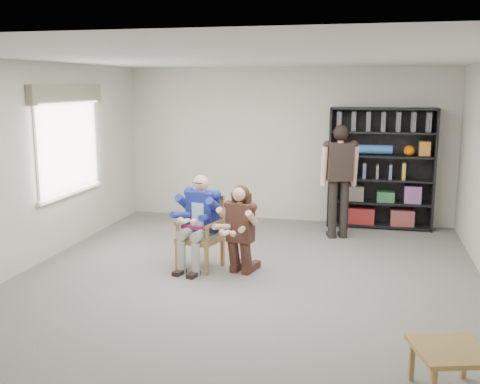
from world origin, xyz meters
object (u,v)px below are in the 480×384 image
(bookshelf, at_px, (381,169))
(standing_man, at_px, (339,183))
(seated_man, at_px, (200,222))
(kneeling_woman, at_px, (239,231))
(armchair, at_px, (200,233))
(side_table, at_px, (450,371))

(bookshelf, xyz_separation_m, standing_man, (-0.66, -0.87, -0.13))
(seated_man, xyz_separation_m, kneeling_woman, (0.58, -0.12, -0.06))
(kneeling_woman, distance_m, bookshelf, 3.55)
(armchair, bearing_deg, kneeling_woman, 2.13)
(bookshelf, relative_size, side_table, 3.68)
(seated_man, height_order, bookshelf, bookshelf)
(seated_man, distance_m, kneeling_woman, 0.59)
(seated_man, bearing_deg, armchair, 0.00)
(armchair, bearing_deg, seated_man, 0.00)
(bookshelf, height_order, side_table, bookshelf)
(armchair, bearing_deg, side_table, -28.01)
(seated_man, bearing_deg, bookshelf, 63.88)
(kneeling_woman, bearing_deg, side_table, -33.01)
(armchair, xyz_separation_m, kneeling_woman, (0.58, -0.12, 0.10))
(standing_man, bearing_deg, side_table, -93.59)
(armchair, xyz_separation_m, seated_man, (0.00, 0.00, 0.15))
(bookshelf, bearing_deg, armchair, -129.94)
(kneeling_woman, bearing_deg, seated_man, -177.87)
(kneeling_woman, relative_size, standing_man, 0.65)
(armchair, distance_m, standing_man, 2.70)
(seated_man, height_order, standing_man, standing_man)
(standing_man, bearing_deg, bookshelf, 34.99)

